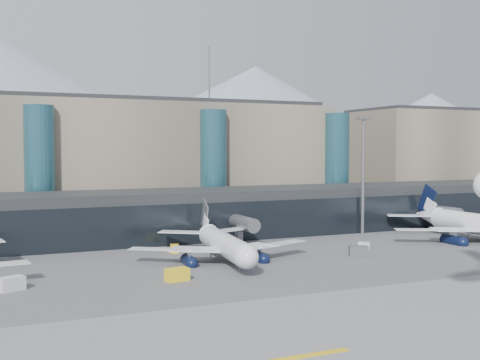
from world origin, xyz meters
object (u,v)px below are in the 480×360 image
object	(u,v)px
jet_parked_mid	(220,236)
veh_b	(175,249)
veh_h	(177,275)
veh_c	(358,251)
jet_parked_right	(469,217)
veh_g	(364,245)
veh_d	(457,231)
veh_a	(11,284)
lightmast_mid	(363,168)

from	to	relation	value
jet_parked_mid	veh_b	bearing A→B (deg)	35.24
veh_h	veh_b	bearing A→B (deg)	65.02
veh_h	veh_c	bearing A→B (deg)	1.54
jet_parked_right	veh_h	distance (m)	68.43
jet_parked_right	veh_h	size ratio (longest dim) A/B	11.46
veh_b	veh_g	bearing A→B (deg)	-91.89
jet_parked_right	veh_b	size ratio (longest dim) A/B	15.79
veh_d	veh_a	bearing A→B (deg)	151.07
veh_g	veh_a	bearing A→B (deg)	-127.95
jet_parked_right	veh_g	size ratio (longest dim) A/B	17.78
veh_a	lightmast_mid	bearing A→B (deg)	-5.19
jet_parked_right	veh_h	xyz separation A→B (m)	(-67.03, -13.28, -3.68)
lightmast_mid	veh_b	world-z (taller)	lightmast_mid
jet_parked_mid	veh_d	xyz separation A→B (m)	(58.54, 7.06, -3.26)
veh_d	veh_h	world-z (taller)	veh_h
jet_parked_mid	veh_b	distance (m)	11.22
veh_c	veh_d	size ratio (longest dim) A/B	1.31
veh_d	veh_h	xyz separation A→B (m)	(-70.34, -20.12, 0.21)
veh_c	veh_d	distance (m)	38.07
veh_c	jet_parked_right	bearing A→B (deg)	38.00
veh_b	veh_g	xyz separation A→B (m)	(33.78, -10.21, -0.07)
veh_b	veh_h	size ratio (longest dim) A/B	0.73
veh_a	veh_g	world-z (taller)	veh_a
lightmast_mid	jet_parked_right	size ratio (longest dim) A/B	0.68
jet_parked_mid	veh_a	xyz separation A→B (m)	(-33.58, -9.86, -3.04)
jet_parked_mid	lightmast_mid	bearing A→B (deg)	-61.76
lightmast_mid	veh_g	xyz separation A→B (m)	(-11.21, -16.47, -13.80)
jet_parked_mid	veh_h	size ratio (longest dim) A/B	9.81
veh_b	veh_g	distance (m)	35.29
veh_c	veh_d	world-z (taller)	veh_c
jet_parked_right	veh_c	size ratio (longest dim) A/B	11.72
jet_parked_right	veh_d	distance (m)	8.54
veh_d	jet_parked_mid	bearing A→B (deg)	147.54
veh_g	veh_h	xyz separation A→B (m)	(-40.46, -12.28, 0.29)
veh_a	veh_b	world-z (taller)	veh_a
veh_h	veh_a	bearing A→B (deg)	163.18
jet_parked_right	veh_g	world-z (taller)	jet_parked_right
jet_parked_mid	veh_c	world-z (taller)	jet_parked_mid
veh_b	veh_g	world-z (taller)	veh_b
lightmast_mid	veh_h	xyz separation A→B (m)	(-51.67, -28.76, -13.51)
jet_parked_mid	veh_d	world-z (taller)	jet_parked_mid
veh_d	lightmast_mid	bearing A→B (deg)	115.85
lightmast_mid	veh_d	xyz separation A→B (m)	(18.67, -8.63, -13.72)
veh_c	veh_h	xyz separation A→B (m)	(-34.93, -6.15, 0.02)
veh_a	veh_g	xyz separation A→B (m)	(62.25, 9.07, -0.30)
jet_parked_mid	jet_parked_right	bearing A→B (deg)	-83.02
jet_parked_mid	veh_c	size ratio (longest dim) A/B	10.03
veh_b	jet_parked_mid	bearing A→B (deg)	-136.58
veh_b	veh_d	bearing A→B (deg)	-77.21
veh_a	veh_c	size ratio (longest dim) A/B	1.01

